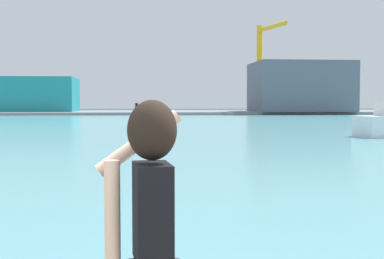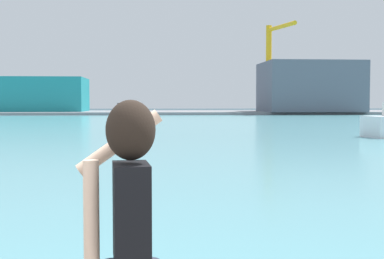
{
  "view_description": "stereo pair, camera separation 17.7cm",
  "coord_description": "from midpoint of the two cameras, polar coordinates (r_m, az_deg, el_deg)",
  "views": [
    {
      "loc": [
        -0.07,
        -2.34,
        2.24
      ],
      "look_at": [
        0.84,
        6.78,
        1.74
      ],
      "focal_mm": 48.78,
      "sensor_mm": 36.0,
      "label": 1
    },
    {
      "loc": [
        0.11,
        -2.36,
        2.24
      ],
      "look_at": [
        0.84,
        6.78,
        1.74
      ],
      "focal_mm": 48.78,
      "sensor_mm": 36.0,
      "label": 2
    }
  ],
  "objects": [
    {
      "name": "harbor_water",
      "position": [
        54.4,
        -4.61,
        0.74
      ],
      "size": [
        140.0,
        100.0,
        0.02
      ],
      "primitive_type": "cube",
      "color": "#599EA8",
      "rests_on": "ground_plane"
    },
    {
      "name": "ground_plane",
      "position": [
        52.4,
        -4.61,
        0.64
      ],
      "size": [
        220.0,
        220.0,
        0.0
      ],
      "primitive_type": "plane",
      "color": "#334751"
    },
    {
      "name": "person_photographer",
      "position": [
        3.02,
        -5.27,
        -9.65
      ],
      "size": [
        0.53,
        0.55,
        1.74
      ],
      "rotation": [
        0.0,
        0.0,
        1.67
      ],
      "color": "#2D3342",
      "rests_on": "quay_promenade"
    },
    {
      "name": "far_shore_dock",
      "position": [
        94.37,
        -4.61,
        1.87
      ],
      "size": [
        140.0,
        20.0,
        0.47
      ],
      "primitive_type": "cube",
      "color": "gray",
      "rests_on": "ground_plane"
    },
    {
      "name": "port_crane",
      "position": [
        92.44,
        8.74,
        7.59
      ],
      "size": [
        3.03,
        9.42,
        15.07
      ],
      "color": "yellow",
      "rests_on": "far_shore_dock"
    },
    {
      "name": "warehouse_right",
      "position": [
        94.17,
        12.77,
        4.56
      ],
      "size": [
        16.4,
        12.87,
        8.63
      ],
      "primitive_type": "cube",
      "color": "slate",
      "rests_on": "far_shore_dock"
    },
    {
      "name": "warehouse_left",
      "position": [
        97.37,
        -16.39,
        3.69
      ],
      "size": [
        16.67,
        11.97,
        5.99
      ],
      "primitive_type": "cube",
      "color": "teal",
      "rests_on": "far_shore_dock"
    }
  ]
}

